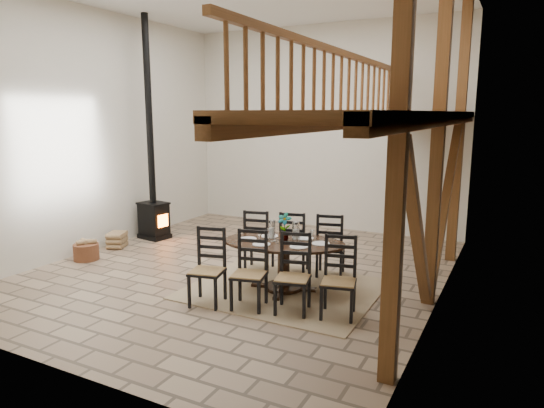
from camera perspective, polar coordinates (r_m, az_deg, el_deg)
The scene contains 7 objects.
ground at distance 9.13m, azimuth -3.71°, elevation -7.76°, with size 8.00×8.00×0.00m, color #9E8569.
room_shell at distance 8.11m, azimuth 3.40°, elevation 11.57°, with size 7.02×8.02×5.01m.
rug at distance 8.15m, azimuth 1.36°, elevation -9.98°, with size 3.00×2.50×0.02m, color tan.
dining_table at distance 7.93m, azimuth 1.22°, elevation -7.46°, with size 2.60×2.66×1.29m.
wood_stove at distance 11.47m, azimuth -13.87°, elevation 1.55°, with size 0.72×0.60×5.00m.
log_basket at distance 10.37m, azimuth -21.02°, elevation -5.19°, with size 0.49×0.49×0.41m.
log_stack at distance 11.06m, azimuth -17.77°, elevation -4.05°, with size 0.48×0.55×0.34m.
Camera 1 is at (4.49, -7.40, 2.89)m, focal length 32.00 mm.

